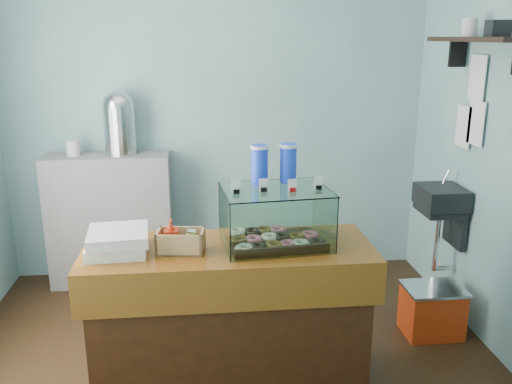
{
  "coord_description": "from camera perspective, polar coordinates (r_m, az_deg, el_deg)",
  "views": [
    {
      "loc": [
        -0.14,
        -3.04,
        2.02
      ],
      "look_at": [
        0.16,
        -0.15,
        1.18
      ],
      "focal_mm": 38.0,
      "sensor_mm": 36.0,
      "label": 1
    }
  ],
  "objects": [
    {
      "name": "ground",
      "position": [
        3.65,
        -2.9,
        -17.53
      ],
      "size": [
        3.5,
        3.5,
        0.0
      ],
      "primitive_type": "plane",
      "color": "black",
      "rests_on": "ground"
    },
    {
      "name": "display_case",
      "position": [
        3.02,
        1.94,
        -2.33
      ],
      "size": [
        0.62,
        0.48,
        0.54
      ],
      "rotation": [
        0.0,
        0.0,
        0.1
      ],
      "color": "#371A10",
      "rests_on": "counter"
    },
    {
      "name": "red_cooler",
      "position": [
        4.05,
        18.04,
        -11.76
      ],
      "size": [
        0.41,
        0.31,
        0.36
      ],
      "rotation": [
        0.0,
        0.0,
        0.01
      ],
      "color": "red",
      "rests_on": "ground"
    },
    {
      "name": "counter",
      "position": [
        3.19,
        -2.77,
        -13.19
      ],
      "size": [
        1.6,
        0.6,
        0.9
      ],
      "color": "#401D0C",
      "rests_on": "ground"
    },
    {
      "name": "back_shelf",
      "position": [
        4.66,
        -15.04,
        -2.85
      ],
      "size": [
        1.0,
        0.32,
        1.1
      ],
      "primitive_type": "cube",
      "color": "gray",
      "rests_on": "ground"
    },
    {
      "name": "pastry_boxes",
      "position": [
        3.0,
        -14.34,
        -5.04
      ],
      "size": [
        0.34,
        0.34,
        0.12
      ],
      "rotation": [
        0.0,
        0.0,
        0.05
      ],
      "color": "silver",
      "rests_on": "counter"
    },
    {
      "name": "condiment_crate",
      "position": [
        2.94,
        -8.11,
        -5.07
      ],
      "size": [
        0.27,
        0.18,
        0.18
      ],
      "rotation": [
        0.0,
        0.0,
        -0.14
      ],
      "color": "tan",
      "rests_on": "counter"
    },
    {
      "name": "coffee_urn",
      "position": [
        4.47,
        -14.18,
        7.25
      ],
      "size": [
        0.28,
        0.28,
        0.51
      ],
      "color": "silver",
      "rests_on": "back_shelf"
    },
    {
      "name": "room_shell",
      "position": [
        3.06,
        -2.88,
        10.2
      ],
      "size": [
        3.54,
        3.04,
        2.82
      ],
      "color": "#709DA3",
      "rests_on": "ground"
    }
  ]
}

